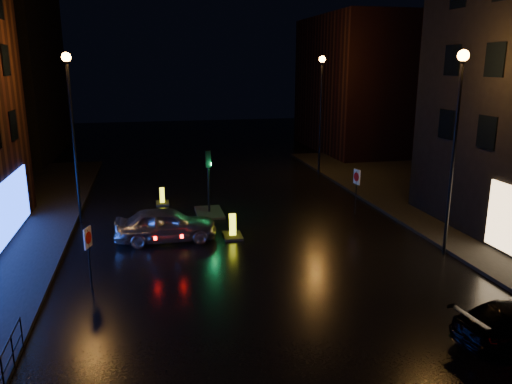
% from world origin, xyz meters
% --- Properties ---
extents(ground, '(120.00, 120.00, 0.00)m').
position_xyz_m(ground, '(0.00, 0.00, 0.00)').
color(ground, black).
rests_on(ground, ground).
extents(building_far_left, '(8.00, 16.00, 14.00)m').
position_xyz_m(building_far_left, '(-16.00, 35.00, 7.00)').
color(building_far_left, black).
rests_on(building_far_left, ground).
extents(building_far_right, '(8.00, 14.00, 12.00)m').
position_xyz_m(building_far_right, '(15.00, 32.00, 6.00)').
color(building_far_right, black).
rests_on(building_far_right, ground).
extents(street_lamp_lfar, '(0.44, 0.44, 8.37)m').
position_xyz_m(street_lamp_lfar, '(-7.80, 14.00, 5.56)').
color(street_lamp_lfar, black).
rests_on(street_lamp_lfar, ground).
extents(street_lamp_rnear, '(0.44, 0.44, 8.37)m').
position_xyz_m(street_lamp_rnear, '(7.80, 6.00, 5.56)').
color(street_lamp_rnear, black).
rests_on(street_lamp_rnear, ground).
extents(street_lamp_rfar, '(0.44, 0.44, 8.37)m').
position_xyz_m(street_lamp_rfar, '(7.80, 22.00, 5.56)').
color(street_lamp_rfar, black).
rests_on(street_lamp_rfar, ground).
extents(traffic_signal, '(1.40, 2.40, 3.45)m').
position_xyz_m(traffic_signal, '(-1.20, 14.00, 0.50)').
color(traffic_signal, black).
rests_on(traffic_signal, ground).
extents(silver_hatchback, '(4.59, 1.94, 1.55)m').
position_xyz_m(silver_hatchback, '(-3.64, 10.20, 0.78)').
color(silver_hatchback, '#B7BBC0').
rests_on(silver_hatchback, ground).
extents(bollard_near, '(0.88, 1.30, 1.12)m').
position_xyz_m(bollard_near, '(-0.60, 10.04, 0.24)').
color(bollard_near, black).
rests_on(bollard_near, ground).
extents(bollard_far, '(0.73, 1.10, 0.96)m').
position_xyz_m(bollard_far, '(-3.61, 16.51, 0.21)').
color(bollard_far, black).
rests_on(bollard_far, ground).
extents(road_sign_left, '(0.22, 0.53, 2.26)m').
position_xyz_m(road_sign_left, '(-6.50, 5.80, 1.70)').
color(road_sign_left, black).
rests_on(road_sign_left, ground).
extents(road_sign_right, '(0.15, 0.59, 2.43)m').
position_xyz_m(road_sign_right, '(6.50, 12.35, 1.82)').
color(road_sign_right, black).
rests_on(road_sign_right, ground).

